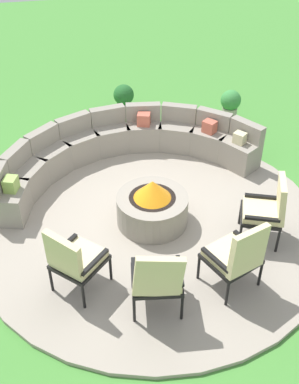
{
  "coord_description": "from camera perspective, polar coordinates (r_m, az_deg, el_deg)",
  "views": [
    {
      "loc": [
        -1.13,
        -5.22,
        4.69
      ],
      "look_at": [
        0.0,
        0.2,
        0.45
      ],
      "focal_mm": 44.76,
      "sensor_mm": 36.0,
      "label": 1
    }
  ],
  "objects": [
    {
      "name": "potted_plant_0",
      "position": [
        9.59,
        9.6,
        10.22
      ],
      "size": [
        0.39,
        0.39,
        0.68
      ],
      "color": "#A89E8E",
      "rests_on": "ground_plane"
    },
    {
      "name": "patio_circle",
      "position": [
        7.09,
        0.33,
        -3.66
      ],
      "size": [
        5.03,
        5.03,
        0.06
      ],
      "primitive_type": "cylinder",
      "color": "#9E9384",
      "rests_on": "ground_plane"
    },
    {
      "name": "lounge_chair_front_left",
      "position": [
        5.82,
        -8.98,
        -7.83
      ],
      "size": [
        0.8,
        0.82,
        1.04
      ],
      "rotation": [
        0.0,
        0.0,
        5.51
      ],
      "color": "black",
      "rests_on": "patio_circle"
    },
    {
      "name": "curved_stone_bench",
      "position": [
        8.07,
        -3.54,
        5.06
      ],
      "size": [
        4.39,
        2.12,
        0.78
      ],
      "color": "gray",
      "rests_on": "patio_circle"
    },
    {
      "name": "fire_pit",
      "position": [
        6.89,
        0.34,
        -1.7
      ],
      "size": [
        1.03,
        1.03,
        0.73
      ],
      "color": "gray",
      "rests_on": "patio_circle"
    },
    {
      "name": "lounge_chair_back_left",
      "position": [
        5.88,
        10.4,
        -7.38
      ],
      "size": [
        0.77,
        0.77,
        1.04
      ],
      "rotation": [
        0.0,
        0.0,
        6.69
      ],
      "color": "black",
      "rests_on": "patio_circle"
    },
    {
      "name": "lounge_chair_back_right",
      "position": [
        6.65,
        13.94,
        -1.88
      ],
      "size": [
        0.71,
        0.7,
        1.0
      ],
      "rotation": [
        0.0,
        0.0,
        7.49
      ],
      "color": "black",
      "rests_on": "patio_circle"
    },
    {
      "name": "potted_plant_2",
      "position": [
        9.74,
        -3.08,
        11.08
      ],
      "size": [
        0.41,
        0.41,
        0.66
      ],
      "color": "#605B56",
      "rests_on": "ground_plane"
    },
    {
      "name": "ground_plane",
      "position": [
        7.11,
        0.33,
        -3.84
      ],
      "size": [
        24.0,
        24.0,
        0.0
      ],
      "primitive_type": "plane",
      "color": "#478C38"
    },
    {
      "name": "lounge_chair_front_right",
      "position": [
        5.55,
        0.93,
        -10.14
      ],
      "size": [
        0.66,
        0.63,
        1.02
      ],
      "rotation": [
        0.0,
        0.0,
        6.14
      ],
      "color": "black",
      "rests_on": "patio_circle"
    }
  ]
}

